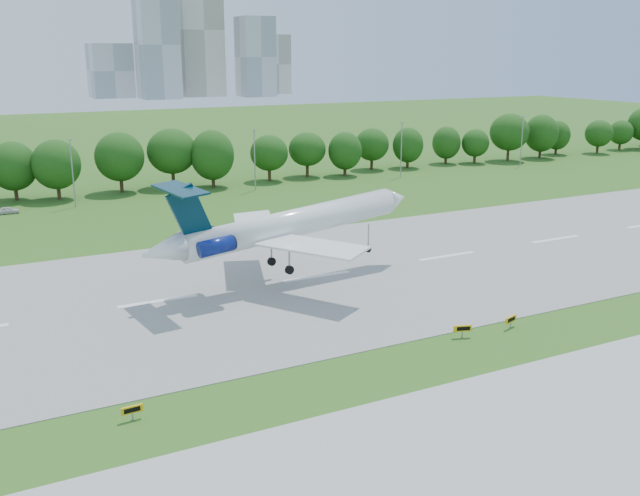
{
  "coord_description": "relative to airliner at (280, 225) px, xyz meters",
  "views": [
    {
      "loc": [
        -38.25,
        -50.38,
        27.07
      ],
      "look_at": [
        -3.15,
        18.0,
        5.87
      ],
      "focal_mm": 40.0,
      "sensor_mm": 36.0,
      "label": 1
    }
  ],
  "objects": [
    {
      "name": "ground",
      "position": [
        4.94,
        -24.79,
        -7.24
      ],
      "size": [
        600.0,
        600.0,
        0.0
      ],
      "primitive_type": "plane",
      "color": "#2A5716",
      "rests_on": "ground"
    },
    {
      "name": "runway",
      "position": [
        4.94,
        0.21,
        -7.2
      ],
      "size": [
        400.0,
        45.0,
        0.08
      ],
      "primitive_type": "cube",
      "color": "gray",
      "rests_on": "ground"
    },
    {
      "name": "taxiway",
      "position": [
        4.94,
        -42.79,
        -7.2
      ],
      "size": [
        400.0,
        23.0,
        0.08
      ],
      "primitive_type": "cube",
      "color": "#ADADA8",
      "rests_on": "ground"
    },
    {
      "name": "tree_line",
      "position": [
        4.94,
        67.21,
        -1.06
      ],
      "size": [
        288.4,
        8.4,
        10.4
      ],
      "color": "#382314",
      "rests_on": "ground"
    },
    {
      "name": "light_poles",
      "position": [
        2.44,
        57.21,
        -0.9
      ],
      "size": [
        175.9,
        0.25,
        12.19
      ],
      "color": "gray",
      "rests_on": "ground"
    },
    {
      "name": "skyline",
      "position": [
        105.1,
        365.82,
        23.22
      ],
      "size": [
        127.0,
        52.0,
        80.0
      ],
      "color": "#B2B2B7",
      "rests_on": "ground"
    },
    {
      "name": "airliner",
      "position": [
        0.0,
        0.0,
        0.0
      ],
      "size": [
        36.55,
        26.37,
        11.73
      ],
      "rotation": [
        0.0,
        -0.07,
        0.12
      ],
      "color": "white",
      "rests_on": "ground"
    },
    {
      "name": "taxi_sign_left",
      "position": [
        -23.73,
        -25.24,
        -6.37
      ],
      "size": [
        1.68,
        0.3,
        1.18
      ],
      "rotation": [
        0.0,
        0.0,
        0.06
      ],
      "color": "gray",
      "rests_on": "ground"
    },
    {
      "name": "taxi_sign_centre",
      "position": [
        8.81,
        -23.68,
        -6.3
      ],
      "size": [
        1.79,
        0.76,
        1.28
      ],
      "rotation": [
        0.0,
        0.0,
        -0.32
      ],
      "color": "gray",
      "rests_on": "ground"
    },
    {
      "name": "taxi_sign_right",
      "position": [
        14.77,
        -23.89,
        -6.32
      ],
      "size": [
        1.75,
        0.71,
        1.24
      ],
      "rotation": [
        0.0,
        0.0,
        0.3
      ],
      "color": "gray",
      "rests_on": "ground"
    },
    {
      "name": "service_vehicle_b",
      "position": [
        -26.4,
        56.67,
        -6.62
      ],
      "size": [
        3.67,
        1.55,
        1.24
      ],
      "primitive_type": "imported",
      "rotation": [
        0.0,
        0.0,
        1.55
      ],
      "color": "silver",
      "rests_on": "ground"
    }
  ]
}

